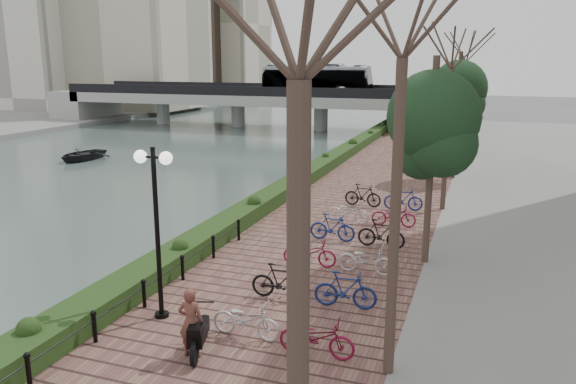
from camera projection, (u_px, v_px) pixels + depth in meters
The scene contains 12 objects.
ground at pixel (17, 373), 12.63m from camera, with size 220.00×220.00×0.00m, color #59595B.
river_water at pixel (123, 157), 40.44m from camera, with size 30.00×130.00×0.02m, color #4A5D57.
promenade at pixel (360, 199), 27.33m from camera, with size 8.00×75.00×0.50m, color brown.
hedge at pixel (309, 174), 30.60m from camera, with size 1.10×56.00×0.60m, color #1F3714.
chain_fence at pixel (121, 310), 13.82m from camera, with size 0.10×14.10×0.70m.
lamppost at pixel (155, 195), 13.55m from camera, with size 1.02×0.32×4.36m.
motorcycle at pixel (199, 332), 12.48m from camera, with size 0.47×1.49×0.93m, color black, non-canonical shape.
pedestrian at pixel (191, 322), 12.21m from camera, with size 0.58×0.38×1.60m, color brown.
bicycle_parking at pixel (347, 243), 18.54m from camera, with size 2.40×14.69×1.00m.
street_trees at pixel (440, 148), 20.82m from camera, with size 3.20×37.12×6.80m.
bridge at pixel (253, 95), 57.44m from camera, with size 36.00×10.77×6.50m.
boat at pixel (82, 155), 39.16m from camera, with size 2.74×3.84×0.80m, color black.
Camera 1 is at (9.55, -8.67, 6.87)m, focal length 35.00 mm.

